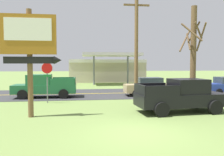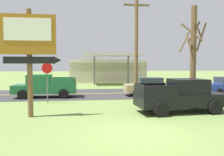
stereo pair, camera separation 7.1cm
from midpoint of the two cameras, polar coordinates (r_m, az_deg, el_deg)
The scene contains 11 objects.
ground_plane at distance 9.62m, azimuth 6.48°, elevation -13.60°, with size 180.00×180.00×0.00m, color olive.
road_asphalt at distance 22.22m, azimuth -1.55°, elevation -3.86°, with size 140.00×8.00×0.02m, color #333335.
road_centre_line at distance 22.22m, azimuth -1.55°, elevation -3.83°, with size 126.00×0.20×0.01m, color gold.
motel_sign at distance 12.76m, azimuth -19.61°, elevation 7.74°, with size 3.07×0.54×5.70m.
stop_sign at distance 17.23m, azimuth -15.75°, elevation 0.65°, with size 0.80×0.08×2.95m.
utility_pole at distance 16.56m, azimuth 6.20°, elevation 9.10°, with size 2.06×0.26×8.30m.
bare_tree at distance 17.13m, azimuth 19.71°, elevation 5.84°, with size 1.68×2.05×6.88m.
gas_station at distance 37.72m, azimuth -1.15°, elevation 2.05°, with size 12.00×11.50×4.40m.
pickup_black_parked_on_lawn at distance 14.09m, azimuth 17.05°, elevation -4.29°, with size 5.33×2.52×1.96m.
pickup_green_on_road at distance 20.27m, azimuth -16.40°, elevation -1.98°, with size 5.20×2.24×1.96m.
car_tan_near_lane at distance 20.88m, azimuth 9.16°, elevation -2.10°, with size 4.20×2.00×1.64m.
Camera 2 is at (-2.17, -8.94, 2.80)m, focal length 36.67 mm.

